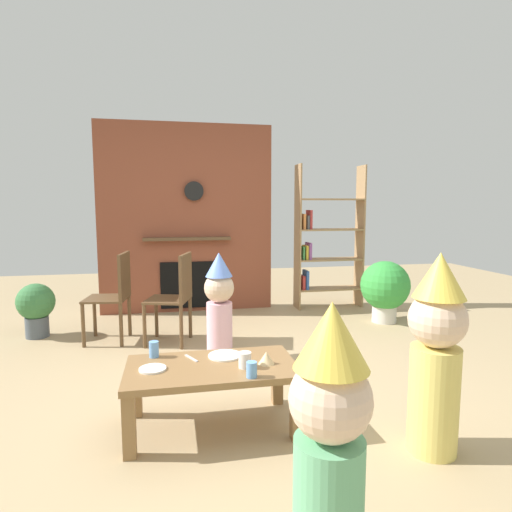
% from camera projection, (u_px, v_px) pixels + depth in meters
% --- Properties ---
extents(ground_plane, '(12.00, 12.00, 0.00)m').
position_uv_depth(ground_plane, '(247.00, 391.00, 3.15)').
color(ground_plane, tan).
extents(brick_fireplace_feature, '(2.20, 0.28, 2.40)m').
position_uv_depth(brick_fireplace_feature, '(187.00, 219.00, 5.48)').
color(brick_fireplace_feature, brown).
rests_on(brick_fireplace_feature, ground_plane).
extents(bookshelf, '(0.90, 0.28, 1.90)m').
position_uv_depth(bookshelf, '(324.00, 242.00, 5.67)').
color(bookshelf, '#9E7A51').
rests_on(bookshelf, ground_plane).
extents(coffee_table, '(1.04, 0.56, 0.40)m').
position_uv_depth(coffee_table, '(212.00, 375.00, 2.60)').
color(coffee_table, olive).
rests_on(coffee_table, ground_plane).
extents(paper_cup_near_left, '(0.06, 0.06, 0.10)m').
position_uv_depth(paper_cup_near_left, '(154.00, 349.00, 2.73)').
color(paper_cup_near_left, '#669EE0').
rests_on(paper_cup_near_left, coffee_table).
extents(paper_cup_near_right, '(0.08, 0.08, 0.10)m').
position_uv_depth(paper_cup_near_right, '(245.00, 360.00, 2.55)').
color(paper_cup_near_right, silver).
rests_on(paper_cup_near_right, coffee_table).
extents(paper_cup_center, '(0.06, 0.06, 0.09)m').
position_uv_depth(paper_cup_center, '(252.00, 370.00, 2.40)').
color(paper_cup_center, '#669EE0').
rests_on(paper_cup_center, coffee_table).
extents(paper_plate_front, '(0.16, 0.16, 0.01)m').
position_uv_depth(paper_plate_front, '(153.00, 369.00, 2.52)').
color(paper_plate_front, white).
rests_on(paper_plate_front, coffee_table).
extents(paper_plate_rear, '(0.21, 0.21, 0.01)m').
position_uv_depth(paper_plate_rear, '(225.00, 355.00, 2.74)').
color(paper_plate_rear, white).
rests_on(paper_plate_rear, coffee_table).
extents(birthday_cake_slice, '(0.10, 0.10, 0.08)m').
position_uv_depth(birthday_cake_slice, '(266.00, 358.00, 2.61)').
color(birthday_cake_slice, '#EAC68C').
rests_on(birthday_cake_slice, coffee_table).
extents(table_fork, '(0.08, 0.14, 0.01)m').
position_uv_depth(table_fork, '(191.00, 358.00, 2.70)').
color(table_fork, silver).
rests_on(table_fork, coffee_table).
extents(child_with_cone_hat, '(0.29, 0.29, 1.05)m').
position_uv_depth(child_with_cone_hat, '(329.00, 441.00, 1.47)').
color(child_with_cone_hat, '#66B27F').
rests_on(child_with_cone_hat, ground_plane).
extents(child_in_pink, '(0.31, 0.31, 1.12)m').
position_uv_depth(child_in_pink, '(436.00, 348.00, 2.32)').
color(child_in_pink, '#E0CC66').
rests_on(child_in_pink, ground_plane).
extents(child_by_the_chairs, '(0.27, 0.27, 0.96)m').
position_uv_depth(child_by_the_chairs, '(219.00, 303.00, 3.77)').
color(child_by_the_chairs, '#EAB2C6').
rests_on(child_by_the_chairs, ground_plane).
extents(dining_chair_left, '(0.45, 0.45, 0.90)m').
position_uv_depth(dining_chair_left, '(116.00, 291.00, 4.26)').
color(dining_chair_left, brown).
rests_on(dining_chair_left, ground_plane).
extents(dining_chair_middle, '(0.50, 0.50, 0.90)m').
position_uv_depth(dining_chair_middle, '(177.00, 293.00, 4.20)').
color(dining_chair_middle, brown).
rests_on(dining_chair_middle, ground_plane).
extents(potted_plant_tall, '(0.57, 0.57, 0.72)m').
position_uv_depth(potted_plant_tall, '(385.00, 287.00, 4.98)').
color(potted_plant_tall, beige).
rests_on(potted_plant_tall, ground_plane).
extents(potted_plant_short, '(0.38, 0.38, 0.57)m').
position_uv_depth(potted_plant_short, '(36.00, 306.00, 4.41)').
color(potted_plant_short, '#4C5660').
rests_on(potted_plant_short, ground_plane).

